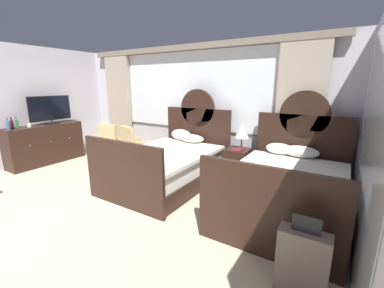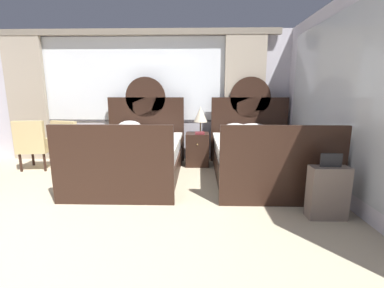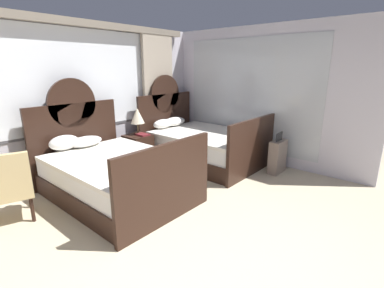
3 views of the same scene
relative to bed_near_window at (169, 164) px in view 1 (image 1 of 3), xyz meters
name	(u,v)px [view 1 (image 1 of 3)]	position (x,y,z in m)	size (l,w,h in m)	color
ground_plane	(30,244)	(-0.26, -2.40, -0.37)	(24.00, 24.00, 0.00)	#BCAD8E
wall_back_window	(192,103)	(-0.26, 1.26, 1.06)	(6.46, 0.22, 2.70)	silver
wall_left	(19,107)	(-3.52, -0.87, 0.98)	(0.07, 4.26, 2.70)	silver
wall_right_mirror	(377,141)	(3.01, -0.84, 0.98)	(0.08, 4.26, 2.70)	silver
bed_near_window	(169,164)	(0.00, 0.00, 0.00)	(1.56, 2.26, 1.75)	black
bed_near_mirror	(286,188)	(2.13, 0.00, 0.00)	(1.56, 2.26, 1.75)	black
nightstand_between_beds	(236,165)	(1.07, 0.74, -0.05)	(0.45, 0.47, 0.65)	black
table_lamp_on_nightstand	(242,130)	(1.13, 0.79, 0.63)	(0.27, 0.27, 0.52)	brown
book_on_nightstand	(238,150)	(1.12, 0.65, 0.29)	(0.18, 0.26, 0.03)	maroon
dresser_minibar	(46,144)	(-3.24, -0.57, 0.09)	(0.51, 1.66, 0.92)	black
tv_flatscreen	(50,110)	(-3.21, -0.36, 0.89)	(0.20, 0.97, 0.66)	black
bottle_spirit_blue	(8,125)	(-3.15, -1.29, 0.64)	(0.06, 0.06, 0.25)	#385B99
bottle_wine_dark	(12,124)	(-3.25, -1.19, 0.65)	(0.07, 0.07, 0.25)	black
bottle_soda_green	(17,124)	(-3.29, -1.08, 0.64)	(0.06, 0.06, 0.24)	#337A3D
cup_on_dresser	(29,125)	(-3.19, -0.88, 0.59)	(0.11, 0.08, 0.08)	white
armchair_by_window_left	(134,145)	(-1.27, 0.36, 0.13)	(0.65, 0.65, 0.94)	tan
armchair_by_window_centre	(113,141)	(-1.97, 0.36, 0.13)	(0.58, 0.58, 0.94)	tan
suitcase_on_floor	(302,263)	(2.57, -1.46, -0.06)	(0.43, 0.19, 0.77)	#75665B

